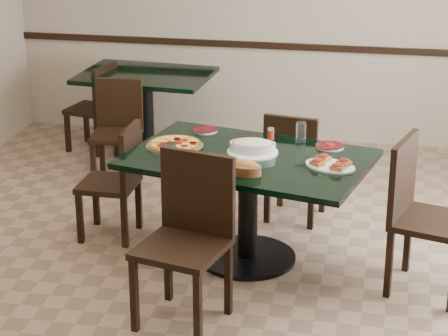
% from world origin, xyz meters
% --- Properties ---
extents(floor, '(5.50, 5.50, 0.00)m').
position_xyz_m(floor, '(0.00, 0.00, 0.00)').
color(floor, '#83654C').
rests_on(floor, ground).
extents(room_shell, '(5.50, 5.50, 5.50)m').
position_xyz_m(room_shell, '(1.02, 1.73, 1.17)').
color(room_shell, silver).
rests_on(room_shell, floor).
extents(main_table, '(1.73, 1.32, 0.75)m').
position_xyz_m(main_table, '(0.17, 0.12, 0.57)').
color(main_table, black).
rests_on(main_table, floor).
extents(back_table, '(1.20, 0.91, 0.75)m').
position_xyz_m(back_table, '(-1.09, 2.09, 0.52)').
color(back_table, black).
rests_on(back_table, floor).
extents(chair_far, '(0.46, 0.46, 0.85)m').
position_xyz_m(chair_far, '(0.39, 0.82, 0.47)').
color(chair_far, black).
rests_on(chair_far, floor).
extents(chair_near, '(0.57, 0.57, 1.01)m').
position_xyz_m(chair_near, '(-0.05, -0.68, 0.57)').
color(chair_near, black).
rests_on(chair_near, floor).
extents(chair_right, '(0.57, 0.57, 0.99)m').
position_xyz_m(chair_right, '(1.28, -0.06, 0.56)').
color(chair_right, black).
rests_on(chair_right, floor).
extents(chair_left, '(0.40, 0.40, 0.84)m').
position_xyz_m(chair_left, '(-0.79, 0.31, 0.46)').
color(chair_left, black).
rests_on(chair_left, floor).
extents(back_chair_near, '(0.43, 0.43, 0.84)m').
position_xyz_m(back_chair_near, '(-1.16, 1.45, 0.47)').
color(back_chair_near, black).
rests_on(back_chair_near, floor).
extents(back_chair_left, '(0.45, 0.45, 0.80)m').
position_xyz_m(back_chair_left, '(-1.55, 2.08, 0.44)').
color(back_chair_left, black).
rests_on(back_chair_left, floor).
extents(pepperoni_pizza, '(0.39, 0.39, 0.04)m').
position_xyz_m(pepperoni_pizza, '(-0.35, 0.21, 0.77)').
color(pepperoni_pizza, silver).
rests_on(pepperoni_pizza, main_table).
extents(lasagna_casserole, '(0.34, 0.34, 0.09)m').
position_xyz_m(lasagna_casserole, '(0.18, 0.19, 0.80)').
color(lasagna_casserole, silver).
rests_on(lasagna_casserole, main_table).
extents(bread_basket, '(0.25, 0.20, 0.09)m').
position_xyz_m(bread_basket, '(0.20, -0.20, 0.79)').
color(bread_basket, brown).
rests_on(bread_basket, main_table).
extents(bruschetta_platter, '(0.41, 0.36, 0.05)m').
position_xyz_m(bruschetta_platter, '(0.71, 0.02, 0.77)').
color(bruschetta_platter, silver).
rests_on(bruschetta_platter, main_table).
extents(side_plate_near, '(0.17, 0.17, 0.02)m').
position_xyz_m(side_plate_near, '(-0.05, -0.24, 0.76)').
color(side_plate_near, silver).
rests_on(side_plate_near, main_table).
extents(side_plate_far_r, '(0.19, 0.19, 0.03)m').
position_xyz_m(side_plate_far_r, '(0.68, 0.41, 0.76)').
color(side_plate_far_r, silver).
rests_on(side_plate_far_r, main_table).
extents(side_plate_far_l, '(0.18, 0.18, 0.02)m').
position_xyz_m(side_plate_far_l, '(-0.22, 0.59, 0.76)').
color(side_plate_far_l, silver).
rests_on(side_plate_far_l, main_table).
extents(napkin_setting, '(0.16, 0.16, 0.01)m').
position_xyz_m(napkin_setting, '(-0.11, -0.23, 0.75)').
color(napkin_setting, white).
rests_on(napkin_setting, main_table).
extents(water_glass_a, '(0.07, 0.07, 0.15)m').
position_xyz_m(water_glass_a, '(0.48, 0.44, 0.83)').
color(water_glass_a, white).
rests_on(water_glass_a, main_table).
extents(water_glass_b, '(0.08, 0.08, 0.16)m').
position_xyz_m(water_glass_b, '(-0.27, -0.20, 0.83)').
color(water_glass_b, white).
rests_on(water_glass_b, main_table).
extents(pepper_shaker, '(0.05, 0.05, 0.08)m').
position_xyz_m(pepper_shaker, '(0.26, 0.49, 0.79)').
color(pepper_shaker, '#AF2B12').
rests_on(pepper_shaker, main_table).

